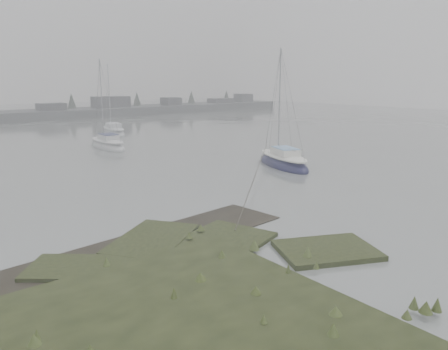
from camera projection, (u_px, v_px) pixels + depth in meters
ground at (50, 150)px, 39.12m from camera, size 160.00×160.00×0.00m
far_shoreline at (144, 109)px, 79.62m from camera, size 60.00×8.00×4.15m
sailboat_main at (283, 162)px, 32.04m from camera, size 4.04×6.79×9.10m
sailboat_white at (108, 145)px, 40.26m from camera, size 2.14×6.18×8.67m
sailboat_far_b at (113, 132)px, 50.17m from camera, size 2.84×6.26×8.51m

